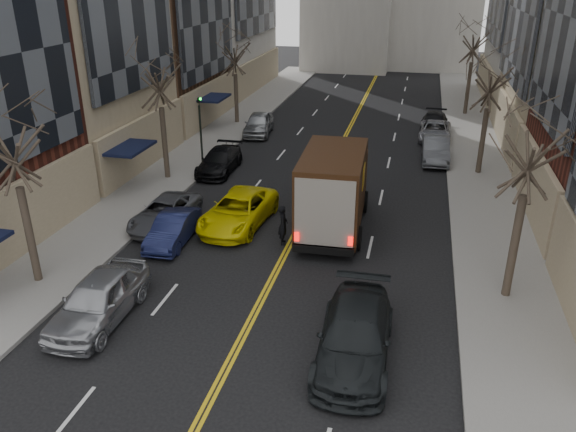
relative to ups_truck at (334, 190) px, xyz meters
The scene contains 21 objects.
sidewalk_left 15.72m from the ups_truck, 132.68° to the left, with size 4.00×66.00×0.15m, color slate.
sidewalk_right 13.79m from the ups_truck, 57.10° to the left, with size 4.00×66.00×0.15m, color slate.
tree_lf_near 13.52m from the ups_truck, 144.04° to the right, with size 3.20×3.20×8.41m.
tree_lf_mid 12.22m from the ups_truck, 156.69° to the left, with size 3.20×3.20×8.91m.
tree_lf_far 20.72m from the ups_truck, 120.71° to the left, with size 3.20×3.20×8.12m.
tree_rt_near 9.64m from the ups_truck, 32.09° to the right, with size 3.20×3.20×8.71m.
tree_rt_mid 12.63m from the ups_truck, 52.68° to the left, with size 3.20×3.20×8.32m.
tree_rt_far 25.96m from the ups_truck, 73.56° to the left, with size 3.20×3.20×9.11m.
traffic_signal 11.10m from the ups_truck, 144.21° to the left, with size 0.29×0.26×4.70m.
ups_truck is the anchor object (origin of this frame).
observer_sedan 9.61m from the ups_truck, 76.89° to the right, with size 2.35×5.55×1.60m.
taxi 4.62m from the ups_truck, behind, with size 2.49×5.41×1.50m, color #D9C909.
pedestrian 2.98m from the ups_truck, 132.68° to the right, with size 0.66×0.43×1.81m, color black.
parked_lf_a 11.46m from the ups_truck, 125.84° to the right, with size 1.95×4.86×1.66m, color #A2A4A9.
parked_lf_b 7.47m from the ups_truck, 155.29° to the right, with size 1.38×3.94×1.30m, color #13183C.
parked_lf_c 8.04m from the ups_truck, 169.40° to the right, with size 2.12×4.60×1.28m, color #4D4F55.
parked_lf_d 10.24m from the ups_truck, 140.86° to the left, with size 1.90×4.67×1.36m, color black.
parked_lf_e 16.92m from the ups_truck, 117.83° to the left, with size 1.84×4.58×1.56m, color #989C9F.
parked_rt_a 12.43m from the ups_truck, 67.57° to the left, with size 1.59×4.55×1.50m, color #4F5156.
parked_rt_b 17.03m from the ups_truck, 73.86° to the left, with size 2.16×4.69×1.30m, color #B0B2B8.
parked_rt_c 19.12m from the ups_truck, 75.83° to the left, with size 1.88×4.63×1.34m, color black.
Camera 1 is at (5.01, -8.25, 11.28)m, focal length 35.00 mm.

